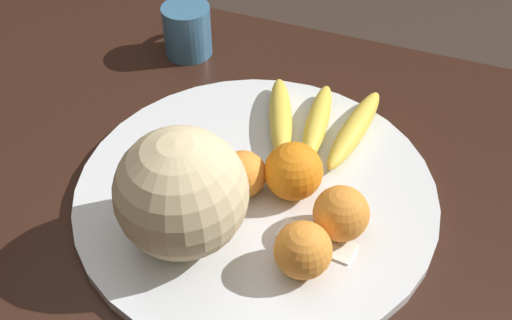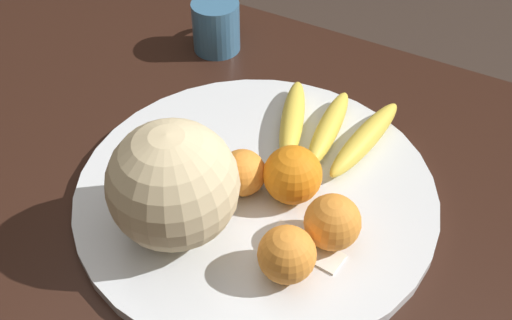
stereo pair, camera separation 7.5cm
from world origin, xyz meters
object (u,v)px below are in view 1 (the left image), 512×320
Objects in this scene: orange_front_left at (341,214)px; orange_front_right at (303,250)px; produce_tag at (316,241)px; orange_back_left at (294,171)px; fruit_bowl at (256,191)px; banana_bunch at (317,123)px; kitchen_table at (249,259)px; orange_mid_center at (243,174)px; ceramic_mug at (188,29)px; melon at (181,193)px.

orange_front_left reaches higher than orange_front_right.
produce_tag is at bearing 84.40° from orange_front_right.
produce_tag is (-0.02, -0.02, -0.03)m from orange_front_left.
orange_back_left reaches higher than orange_front_right.
banana_bunch is (0.04, 0.13, 0.02)m from fruit_bowl.
orange_mid_center is at bearing 123.81° from kitchen_table.
kitchen_table is at bearing 161.34° from banana_bunch.
banana_bunch is 1.72× the size of ceramic_mug.
ceramic_mug is at bearing 131.04° from orange_front_right.
produce_tag reaches higher than kitchen_table.
produce_tag is (0.09, -0.02, 0.10)m from kitchen_table.
orange_front_right is (0.14, 0.01, -0.04)m from melon.
kitchen_table is at bearing 175.57° from produce_tag.
kitchen_table is 0.18m from orange_front_left.
fruit_bowl reaches higher than kitchen_table.
banana_bunch is at bearing 112.60° from produce_tag.
orange_back_left is 0.09m from produce_tag.
orange_mid_center is (-0.11, 0.09, -0.00)m from orange_front_right.
melon is 2.05× the size of orange_back_left.
kitchen_table is 0.17m from orange_front_right.
kitchen_table is at bearing -128.85° from orange_back_left.
fruit_bowl is at bearing 39.49° from orange_mid_center.
banana_bunch is 2.05× the size of produce_tag.
orange_back_left is (0.04, 0.05, 0.14)m from kitchen_table.
orange_front_right is (0.05, -0.23, 0.02)m from banana_bunch.
kitchen_table is 24.13× the size of orange_front_left.
ceramic_mug is at bearing 127.23° from orange_mid_center.
fruit_bowl is at bearing -49.99° from ceramic_mug.
fruit_bowl is (-0.01, 0.04, 0.09)m from kitchen_table.
melon is 1.34× the size of ceramic_mug.
banana_bunch is at bearing 69.26° from orange_mid_center.
orange_front_right reaches higher than banana_bunch.
banana_bunch is 2.92× the size of orange_front_left.
orange_back_left is (0.05, 0.01, 0.05)m from fruit_bowl.
produce_tag is at bearing -131.27° from orange_front_left.
orange_back_left is 0.78× the size of produce_tag.
melon is 2.27× the size of orange_front_left.
fruit_bowl is 0.14m from melon.
melon is at bearing -114.60° from fruit_bowl.
kitchen_table is at bearing 146.32° from orange_front_right.
orange_front_left is (0.17, 0.07, -0.04)m from melon.
orange_mid_center is 0.81× the size of orange_back_left.
melon is 2.30× the size of orange_front_right.
orange_front_left is (0.08, -0.17, 0.02)m from banana_bunch.
banana_bunch is 2.97× the size of orange_front_right.
orange_mid_center is at bearing -140.51° from fruit_bowl.
orange_front_right is 0.89× the size of orange_back_left.
melon reaches higher than orange_mid_center.
banana_bunch is 3.26× the size of orange_mid_center.
orange_front_right is at bearing -39.16° from orange_mid_center.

